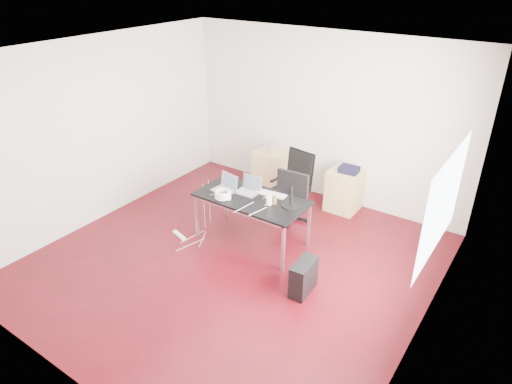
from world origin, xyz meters
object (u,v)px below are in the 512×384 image
Objects in this scene: desk at (252,201)px; filing_cabinet_right at (344,190)px; pc_tower at (303,277)px; filing_cabinet_left at (270,169)px; office_chair at (294,183)px.

filing_cabinet_right is (0.69, 1.66, -0.33)m from desk.
filing_cabinet_right is at bearing 67.48° from desk.
desk is 3.56× the size of pc_tower.
desk is 1.86m from filing_cabinet_left.
office_chair is at bearing 82.67° from desk.
pc_tower is (1.95, -2.24, -0.13)m from filing_cabinet_left.
filing_cabinet_right is at bearing 60.23° from office_chair.
desk is 1.40m from pc_tower.
desk is 2.29× the size of filing_cabinet_right.
filing_cabinet_right is 2.30m from pc_tower.
filing_cabinet_left is (-0.89, 0.69, -0.26)m from office_chair.
pc_tower is (0.50, -2.24, -0.13)m from filing_cabinet_right.
pc_tower is (1.19, -0.57, -0.46)m from desk.
filing_cabinet_left is 1.00× the size of filing_cabinet_right.
filing_cabinet_left and filing_cabinet_right have the same top height.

